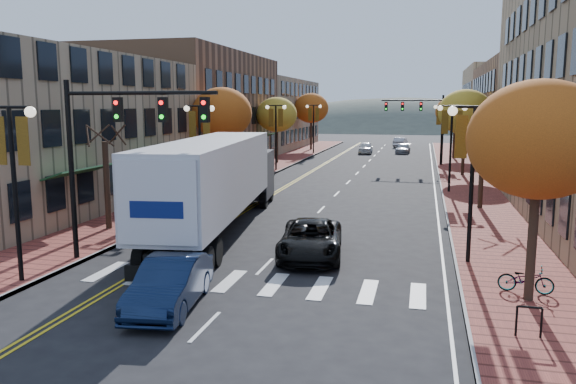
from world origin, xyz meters
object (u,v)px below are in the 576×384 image
Objects in this scene: black_suv at (311,239)px; bicycle at (526,279)px; semi_truck at (219,177)px; navy_sedan at (170,284)px.

black_suv is 3.14× the size of bicycle.
semi_truck reaches higher than black_suv.
bicycle is (10.59, 3.52, -0.16)m from navy_sedan.
black_suv is (5.21, -3.59, -1.90)m from semi_truck.
navy_sedan is 0.87× the size of black_suv.
navy_sedan is 7.27m from black_suv.
semi_truck is 3.99× the size of navy_sedan.
semi_truck is 10.86× the size of bicycle.
navy_sedan is at bearing 116.05° from bicycle.
bicycle is (12.81, -6.69, -2.04)m from semi_truck.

